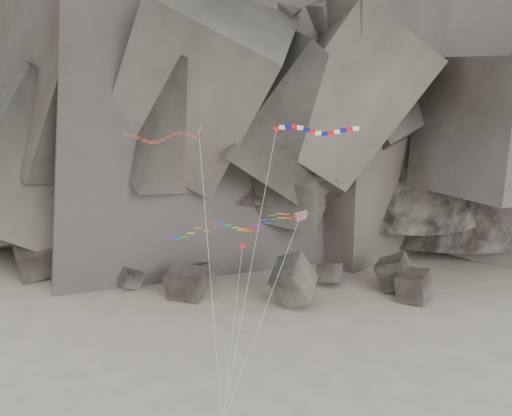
{
  "coord_description": "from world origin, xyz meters",
  "views": [
    {
      "loc": [
        3.07,
        -55.38,
        37.61
      ],
      "look_at": [
        1.34,
        6.0,
        21.79
      ],
      "focal_mm": 40.0,
      "sensor_mm": 36.0,
      "label": 1
    }
  ],
  "objects_px": {
    "pennant_kite": "(238,281)",
    "parafoil_kite": "(230,225)",
    "delta_kite": "(157,136)",
    "banner_kite": "(314,133)"
  },
  "relations": [
    {
      "from": "banner_kite",
      "to": "parafoil_kite",
      "type": "distance_m",
      "value": 13.02
    },
    {
      "from": "delta_kite",
      "to": "pennant_kite",
      "type": "height_order",
      "value": "delta_kite"
    },
    {
      "from": "delta_kite",
      "to": "banner_kite",
      "type": "bearing_deg",
      "value": -4.62
    },
    {
      "from": "delta_kite",
      "to": "parafoil_kite",
      "type": "xyz_separation_m",
      "value": [
        7.41,
        -0.82,
        -9.24
      ]
    },
    {
      "from": "parafoil_kite",
      "to": "pennant_kite",
      "type": "relative_size",
      "value": 1.17
    },
    {
      "from": "delta_kite",
      "to": "parafoil_kite",
      "type": "distance_m",
      "value": 11.88
    },
    {
      "from": "banner_kite",
      "to": "delta_kite",
      "type": "bearing_deg",
      "value": -163.13
    },
    {
      "from": "delta_kite",
      "to": "pennant_kite",
      "type": "xyz_separation_m",
      "value": [
        8.4,
        -3.32,
        -14.47
      ]
    },
    {
      "from": "pennant_kite",
      "to": "banner_kite",
      "type": "bearing_deg",
      "value": 7.92
    },
    {
      "from": "pennant_kite",
      "to": "parafoil_kite",
      "type": "bearing_deg",
      "value": 94.45
    }
  ]
}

